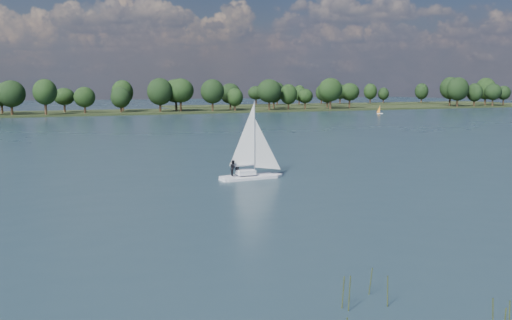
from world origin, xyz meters
The scene contains 6 objects.
ground centered at (0.00, 100.00, 0.00)m, with size 700.00×700.00×0.00m, color #233342.
far_shore centered at (0.00, 212.00, 0.00)m, with size 660.00×40.00×1.50m, color black.
far_shore_back centered at (160.00, 260.00, 0.00)m, with size 220.00×30.00×1.40m, color black.
sailboat centered at (-3.82, 32.60, 2.79)m, with size 7.70×2.53×10.00m.
dinghy_orange centered at (112.27, 162.35, 0.91)m, with size 2.46×2.24×3.83m.
treeline centered at (-1.62, 207.80, 8.16)m, with size 562.76×74.00×18.16m.
Camera 1 is at (-31.62, -30.64, 11.37)m, focal length 40.00 mm.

